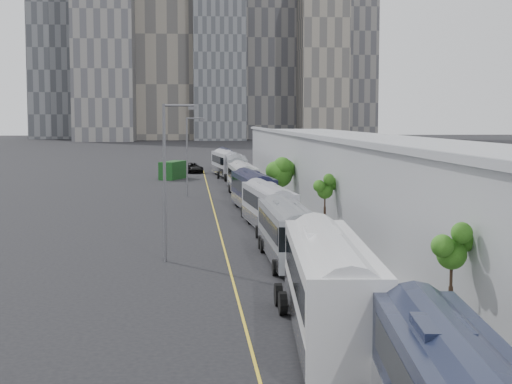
{
  "coord_description": "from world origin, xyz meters",
  "views": [
    {
      "loc": [
        -3.75,
        2.06,
        8.65
      ],
      "look_at": [
        1.31,
        61.53,
        3.0
      ],
      "focal_mm": 55.0,
      "sensor_mm": 36.0,
      "label": 1
    }
  ],
  "objects": [
    {
      "name": "sidewalk",
      "position": [
        9.0,
        55.0,
        0.06
      ],
      "size": [
        10.0,
        170.0,
        0.12
      ],
      "primitive_type": "cube",
      "color": "gray",
      "rests_on": "ground"
    },
    {
      "name": "lane_line",
      "position": [
        -1.5,
        55.0,
        0.01
      ],
      "size": [
        0.12,
        160.0,
        0.02
      ],
      "primitive_type": "cube",
      "color": "gold",
      "rests_on": "ground"
    },
    {
      "name": "depot",
      "position": [
        12.99,
        55.0,
        3.51
      ],
      "size": [
        12.45,
        160.4,
        7.2
      ],
      "color": "gray",
      "rests_on": "ground"
    },
    {
      "name": "skyline",
      "position": [
        -2.9,
        324.16,
        50.85
      ],
      "size": [
        145.0,
        64.0,
        120.0
      ],
      "color": "slate",
      "rests_on": "ground"
    },
    {
      "name": "bus_2",
      "position": [
        1.68,
        32.1,
        1.72
      ],
      "size": [
        3.86,
        14.1,
        4.07
      ],
      "rotation": [
        0.0,
        0.0,
        -0.08
      ],
      "color": "white",
      "rests_on": "ground"
    },
    {
      "name": "bus_3",
      "position": [
        2.09,
        48.57,
        1.48
      ],
      "size": [
        2.69,
        11.98,
        3.5
      ],
      "rotation": [
        0.0,
        0.0,
        0.01
      ],
      "color": "gray",
      "rests_on": "ground"
    },
    {
      "name": "bus_4",
      "position": [
        2.32,
        62.16,
        1.49
      ],
      "size": [
        3.32,
        12.24,
        3.53
      ],
      "rotation": [
        0.0,
        0.0,
        0.07
      ],
      "color": "#A5A7B0",
      "rests_on": "ground"
    },
    {
      "name": "bus_5",
      "position": [
        2.11,
        74.42,
        1.54
      ],
      "size": [
        3.38,
        12.61,
        3.64
      ],
      "rotation": [
        0.0,
        0.0,
        0.07
      ],
      "color": "black",
      "rests_on": "ground"
    },
    {
      "name": "bus_6",
      "position": [
        2.16,
        89.1,
        1.52
      ],
      "size": [
        2.76,
        12.36,
        3.6
      ],
      "rotation": [
        0.0,
        0.0,
        0.02
      ],
      "color": "#BCBCBE",
      "rests_on": "ground"
    },
    {
      "name": "bus_7",
      "position": [
        2.43,
        105.23,
        1.56
      ],
      "size": [
        3.01,
        12.75,
        3.7
      ],
      "rotation": [
        0.0,
        0.0,
        -0.03
      ],
      "color": "gray",
      "rests_on": "ground"
    },
    {
      "name": "bus_8",
      "position": [
        1.66,
        118.47,
        1.62
      ],
      "size": [
        3.94,
        13.3,
        3.83
      ],
      "rotation": [
        0.0,
        0.0,
        0.1
      ],
      "color": "#B9BAC4",
      "rests_on": "ground"
    },
    {
      "name": "bus_9",
      "position": [
        2.02,
        133.18,
        1.5
      ],
      "size": [
        2.74,
        12.2,
        3.56
      ],
      "rotation": [
        0.0,
        0.0,
        0.0
      ],
      "color": "black",
      "rests_on": "ground"
    },
    {
      "name": "tree_1",
      "position": [
        6.21,
        30.9,
        3.51
      ],
      "size": [
        1.17,
        1.17,
        4.22
      ],
      "color": "black",
      "rests_on": "ground"
    },
    {
      "name": "tree_2",
      "position": [
        6.2,
        58.97,
        3.36
      ],
      "size": [
        1.2,
        1.2,
        4.07
      ],
      "color": "black",
      "rests_on": "ground"
    },
    {
      "name": "tree_3",
      "position": [
        5.47,
        81.75,
        3.25
      ],
      "size": [
        2.66,
        2.66,
        4.59
      ],
      "color": "black",
      "rests_on": "ground"
    },
    {
      "name": "street_lamp_near",
      "position": [
        -5.07,
        49.13,
        5.44
      ],
      "size": [
        2.04,
        0.22,
        9.49
      ],
      "color": "#59595E",
      "rests_on": "ground"
    },
    {
      "name": "street_lamp_far",
      "position": [
        -3.82,
        88.13,
        5.04
      ],
      "size": [
        2.04,
        0.22,
        8.71
      ],
      "color": "#59595E",
      "rests_on": "ground"
    },
    {
      "name": "shipping_container",
      "position": [
        -6.07,
        113.63,
        1.26
      ],
      "size": [
        4.05,
        6.0,
        2.53
      ],
      "primitive_type": "cube",
      "rotation": [
        0.0,
        0.0,
        -0.38
      ],
      "color": "#113A14",
      "rests_on": "ground"
    },
    {
      "name": "suv",
      "position": [
        -3.28,
        126.01,
        0.79
      ],
      "size": [
        3.75,
        6.12,
        1.58
      ],
      "primitive_type": "imported",
      "rotation": [
        0.0,
        0.0,
        0.21
      ],
      "color": "black",
      "rests_on": "ground"
    }
  ]
}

